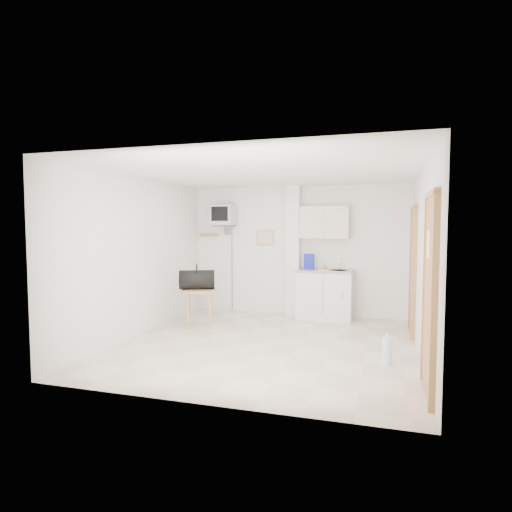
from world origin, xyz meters
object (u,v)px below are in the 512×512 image
(crt_television, at_px, (224,216))
(round_table, at_px, (199,295))
(duffel_bag, at_px, (197,279))
(water_bottle, at_px, (387,351))

(crt_television, xyz_separation_m, round_table, (0.05, -1.32, -1.38))
(crt_television, bearing_deg, duffel_bag, -90.00)
(duffel_bag, bearing_deg, water_bottle, -44.54)
(round_table, relative_size, water_bottle, 1.67)
(water_bottle, bearing_deg, round_table, 159.22)
(round_table, xyz_separation_m, duffel_bag, (-0.05, 0.02, 0.26))
(water_bottle, bearing_deg, crt_television, 141.51)
(crt_television, xyz_separation_m, water_bottle, (3.13, -2.49, -1.76))
(round_table, bearing_deg, crt_television, 92.08)
(crt_television, height_order, water_bottle, crt_television)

